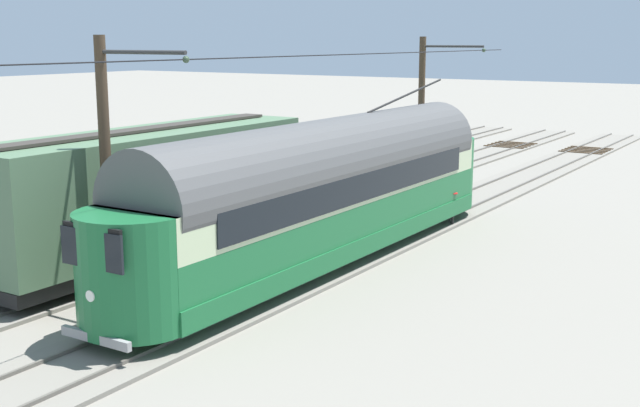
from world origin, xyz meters
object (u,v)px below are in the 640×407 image
catenary_pole_mid_near (108,166)px  vintage_streetcar (328,189)px  catenary_pole_foreground (423,112)px  switch_stand (453,208)px  boxcar_adjacent (149,190)px

catenary_pole_mid_near → vintage_streetcar: bearing=-113.7°
catenary_pole_foreground → switch_stand: (-3.84, 5.51, -2.80)m
catenary_pole_mid_near → catenary_pole_foreground: bearing=-90.0°
vintage_streetcar → catenary_pole_foreground: bearing=-77.6°
catenary_pole_mid_near → switch_stand: size_ratio=5.40×
catenary_pole_foreground → catenary_pole_mid_near: (0.00, 17.98, 0.00)m
boxcar_adjacent → catenary_pole_foreground: size_ratio=1.75×
catenary_pole_foreground → vintage_streetcar: bearing=102.4°
catenary_pole_foreground → switch_stand: size_ratio=5.40×
vintage_streetcar → switch_stand: bearing=-100.6°
boxcar_adjacent → switch_stand: 10.89m
vintage_streetcar → boxcar_adjacent: size_ratio=1.57×
boxcar_adjacent → catenary_pole_mid_near: catenary_pole_mid_near is taller
vintage_streetcar → boxcar_adjacent: (4.61, 2.63, -0.10)m
catenary_pole_mid_near → switch_stand: catenary_pole_mid_near is taller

